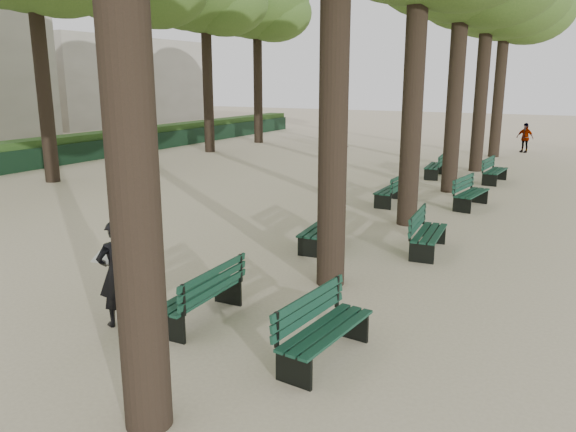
% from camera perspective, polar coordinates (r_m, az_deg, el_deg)
% --- Properties ---
extents(ground, '(120.00, 120.00, 0.00)m').
position_cam_1_polar(ground, '(9.04, -12.60, -11.04)').
color(ground, beige).
rests_on(ground, ground).
extents(bench_left_0, '(0.61, 1.81, 0.92)m').
position_cam_1_polar(bench_left_0, '(9.07, -8.84, -8.89)').
color(bench_left_0, black).
rests_on(bench_left_0, ground).
extents(bench_left_1, '(0.74, 1.85, 0.92)m').
position_cam_1_polar(bench_left_1, '(12.79, 3.38, -1.99)').
color(bench_left_1, black).
rests_on(bench_left_1, ground).
extents(bench_left_2, '(0.58, 1.80, 0.92)m').
position_cam_1_polar(bench_left_2, '(17.46, 10.41, 2.08)').
color(bench_left_2, black).
rests_on(bench_left_2, ground).
extents(bench_left_3, '(0.71, 1.84, 0.92)m').
position_cam_1_polar(bench_left_3, '(22.65, 14.65, 4.52)').
color(bench_left_3, black).
rests_on(bench_left_3, ground).
extents(bench_right_0, '(0.75, 1.85, 0.92)m').
position_cam_1_polar(bench_right_0, '(7.81, 3.83, -12.62)').
color(bench_right_0, black).
rests_on(bench_right_0, ground).
extents(bench_right_1, '(0.71, 1.84, 0.92)m').
position_cam_1_polar(bench_right_1, '(12.75, 14.08, -2.44)').
color(bench_right_1, black).
rests_on(bench_right_1, ground).
extents(bench_right_2, '(0.81, 1.86, 0.92)m').
position_cam_1_polar(bench_right_2, '(17.54, 18.11, 1.68)').
color(bench_right_2, black).
rests_on(bench_right_2, ground).
extents(bench_right_3, '(0.72, 1.84, 0.92)m').
position_cam_1_polar(bench_right_3, '(22.09, 20.27, 3.88)').
color(bench_right_3, black).
rests_on(bench_right_3, ground).
extents(man_with_map, '(0.72, 0.75, 1.69)m').
position_cam_1_polar(man_with_map, '(9.05, -16.98, -5.53)').
color(man_with_map, black).
rests_on(man_with_map, ground).
extents(pedestrian_c, '(0.94, 0.62, 1.53)m').
position_cam_1_polar(pedestrian_c, '(31.85, 22.92, 7.33)').
color(pedestrian_c, '#262628').
rests_on(pedestrian_c, ground).
extents(pedestrian_a, '(0.86, 0.57, 1.64)m').
position_cam_1_polar(pedestrian_a, '(31.80, 5.56, 8.43)').
color(pedestrian_a, '#262628').
rests_on(pedestrian_a, ground).
extents(pedestrian_e, '(1.13, 1.45, 1.64)m').
position_cam_1_polar(pedestrian_e, '(31.49, 4.31, 8.42)').
color(pedestrian_e, '#262628').
rests_on(pedestrian_e, ground).
extents(fence, '(0.08, 42.00, 0.90)m').
position_cam_1_polar(fence, '(26.90, -22.04, 5.74)').
color(fence, black).
rests_on(fence, ground).
extents(hedge, '(1.20, 42.00, 1.20)m').
position_cam_1_polar(hedge, '(27.42, -23.02, 6.11)').
color(hedge, '#254919').
rests_on(hedge, ground).
extents(building_far, '(12.00, 16.00, 7.00)m').
position_cam_1_polar(building_far, '(52.78, -19.35, 12.76)').
color(building_far, '#B7B2A3').
rests_on(building_far, ground).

